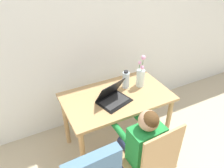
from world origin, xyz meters
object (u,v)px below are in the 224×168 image
Objects in this scene: flower_vase at (141,76)px; person_seated at (141,140)px; laptop at (113,97)px; chair_occupied at (149,162)px; water_bottle at (126,80)px.

person_seated is at bearing -121.28° from flower_vase.
chair_occupied is at bearing -103.52° from laptop.
flower_vase is 1.77× the size of water_bottle.
chair_occupied is 0.68m from laptop.
water_bottle is (-0.15, 0.04, -0.03)m from flower_vase.
flower_vase is at bearing -123.92° from person_seated.
person_seated is 0.70m from water_bottle.
chair_occupied reaches higher than water_bottle.
water_bottle is at bearing 163.83° from flower_vase.
laptop reaches higher than chair_occupied.
chair_occupied is at bearing 90.00° from person_seated.
flower_vase is at bearing -118.73° from chair_occupied.
person_seated is at bearing -107.89° from water_bottle.
laptop is at bearing -164.66° from flower_vase.
water_bottle is at bearing 16.00° from laptop.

